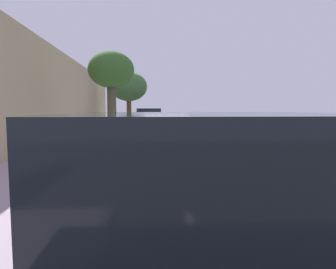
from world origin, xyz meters
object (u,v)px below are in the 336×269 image
(parked_suv_white_second, at_px, (148,122))
(street_tree_near_cyclist, at_px, (129,87))
(street_tree_mid_block, at_px, (111,73))
(parked_pickup_black_mid, at_px, (187,225))
(cyclist_with_backpack, at_px, (128,139))
(bicycle_at_curb, at_px, (135,168))
(parked_suv_tan_nearest, at_px, (148,119))

(parked_suv_white_second, bearing_deg, street_tree_near_cyclist, -77.34)
(street_tree_near_cyclist, distance_m, street_tree_mid_block, 15.34)
(parked_pickup_black_mid, xyz_separation_m, cyclist_with_backpack, (0.88, -5.76, 0.21))
(parked_pickup_black_mid, distance_m, bicycle_at_curb, 5.37)
(parked_suv_tan_nearest, distance_m, parked_suv_white_second, 6.50)
(cyclist_with_backpack, xyz_separation_m, street_tree_near_cyclist, (1.14, -21.66, 3.00))
(bicycle_at_curb, bearing_deg, street_tree_near_cyclist, -86.48)
(parked_suv_tan_nearest, distance_m, parked_pickup_black_mid, 25.71)
(parked_suv_white_second, distance_m, cyclist_with_backpack, 13.46)
(street_tree_near_cyclist, bearing_deg, street_tree_mid_block, 90.00)
(parked_suv_white_second, bearing_deg, street_tree_mid_block, 75.47)
(street_tree_near_cyclist, height_order, street_tree_mid_block, street_tree_near_cyclist)
(parked_pickup_black_mid, distance_m, street_tree_near_cyclist, 27.68)
(parked_suv_white_second, xyz_separation_m, parked_pickup_black_mid, (-0.18, 19.21, -0.13))
(cyclist_with_backpack, relative_size, street_tree_near_cyclist, 0.33)
(bicycle_at_curb, distance_m, cyclist_with_backpack, 0.90)
(parked_pickup_black_mid, xyz_separation_m, bicycle_at_curb, (0.66, -5.31, -0.54))
(bicycle_at_curb, bearing_deg, cyclist_with_backpack, -64.25)
(parked_pickup_black_mid, xyz_separation_m, street_tree_near_cyclist, (2.02, -27.42, 3.21))
(parked_suv_tan_nearest, distance_m, street_tree_mid_block, 14.01)
(parked_suv_tan_nearest, bearing_deg, bicycle_at_curb, 88.59)
(bicycle_at_curb, relative_size, street_tree_mid_block, 0.29)
(parked_suv_tan_nearest, height_order, cyclist_with_backpack, parked_suv_tan_nearest)
(parked_suv_white_second, relative_size, parked_pickup_black_mid, 0.89)
(parked_suv_white_second, relative_size, bicycle_at_curb, 3.59)
(bicycle_at_curb, height_order, street_tree_near_cyclist, street_tree_near_cyclist)
(parked_suv_tan_nearest, xyz_separation_m, cyclist_with_backpack, (0.72, 19.95, 0.08))
(bicycle_at_curb, distance_m, street_tree_mid_block, 7.69)
(parked_pickup_black_mid, xyz_separation_m, street_tree_mid_block, (2.02, -12.09, 2.82))
(parked_pickup_black_mid, bearing_deg, street_tree_near_cyclist, -85.78)
(parked_pickup_black_mid, height_order, bicycle_at_curb, parked_pickup_black_mid)
(cyclist_with_backpack, bearing_deg, street_tree_near_cyclist, -86.98)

